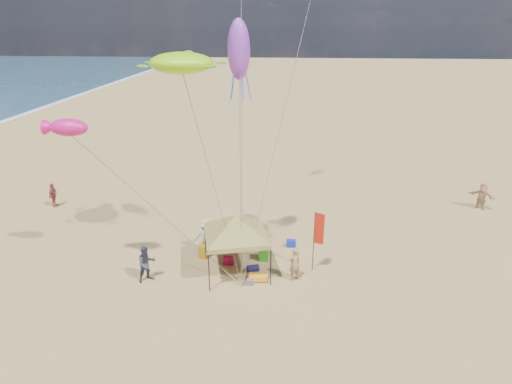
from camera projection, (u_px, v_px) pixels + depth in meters
ground at (251, 293)px, 20.44m from camera, size 280.00×280.00×0.00m
canopy_tent at (236, 217)px, 21.08m from camera, size 5.83×5.83×3.70m
feather_flag at (318, 233)px, 21.46m from camera, size 0.49×0.18×3.34m
cooler_red at (229, 260)px, 22.86m from camera, size 0.54×0.38×0.38m
cooler_blue at (291, 243)px, 24.62m from camera, size 0.54×0.38×0.38m
bag_navy at (253, 268)px, 22.17m from camera, size 0.69×0.54×0.36m
bag_orange at (225, 238)px, 25.22m from camera, size 0.54×0.69×0.36m
chair_green at (264, 254)px, 23.18m from camera, size 0.50×0.50×0.70m
chair_yellow at (203, 251)px, 23.45m from camera, size 0.50×0.50×0.70m
crate_grey at (250, 282)px, 21.07m from camera, size 0.34×0.30×0.28m
beach_cart at (258, 277)px, 21.36m from camera, size 0.90×0.50×0.24m
person_near_a at (294, 264)px, 21.19m from camera, size 0.78×0.71×1.80m
person_near_b at (147, 264)px, 21.11m from camera, size 1.18×1.16×1.92m
person_near_c at (205, 236)px, 23.80m from camera, size 1.32×0.86×1.93m
person_far_a at (53, 195)px, 29.70m from camera, size 0.45×1.01×1.70m
person_far_c at (482, 196)px, 29.33m from camera, size 1.71×1.44×1.84m
turtle_kite at (181, 63)px, 19.43m from camera, size 3.43×3.00×0.98m
fish_kite at (69, 127)px, 19.20m from camera, size 1.90×1.19×0.79m
squid_kite at (239, 50)px, 19.98m from camera, size 1.17×1.17×2.77m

